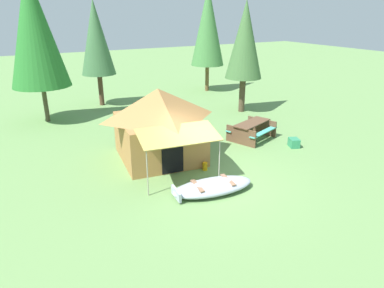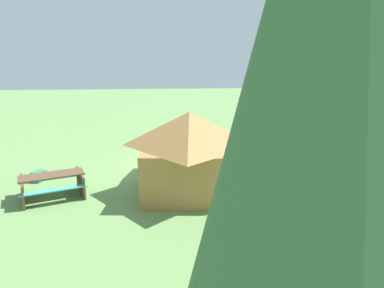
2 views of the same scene
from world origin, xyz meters
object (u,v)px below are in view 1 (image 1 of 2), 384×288
(canvas_cabin_tent, at_px, (159,123))
(pine_tree_side, at_px, (245,40))
(pine_tree_back_left, at_px, (34,29))
(cooler_box, at_px, (294,143))
(pine_tree_far_center, at_px, (208,26))
(picnic_table, at_px, (252,128))
(pine_tree_back_right, at_px, (96,38))
(beached_rowboat, at_px, (212,187))
(fuel_can, at_px, (205,166))

(canvas_cabin_tent, height_order, pine_tree_side, pine_tree_side)
(pine_tree_back_left, relative_size, pine_tree_side, 1.23)
(cooler_box, distance_m, pine_tree_far_center, 11.81)
(picnic_table, distance_m, pine_tree_back_right, 10.33)
(beached_rowboat, xyz_separation_m, cooler_box, (4.93, 1.64, -0.01))
(beached_rowboat, height_order, picnic_table, picnic_table)
(pine_tree_back_right, relative_size, pine_tree_side, 1.01)
(pine_tree_back_right, xyz_separation_m, pine_tree_side, (6.37, -5.07, -0.02))
(canvas_cabin_tent, xyz_separation_m, cooler_box, (5.24, -1.60, -1.20))
(fuel_can, xyz_separation_m, pine_tree_back_right, (-0.74, 10.63, 3.65))
(cooler_box, distance_m, fuel_can, 4.32)
(canvas_cabin_tent, xyz_separation_m, fuel_can, (0.93, -1.76, -1.23))
(canvas_cabin_tent, height_order, pine_tree_back_left, pine_tree_back_left)
(cooler_box, distance_m, pine_tree_side, 6.62)
(cooler_box, xyz_separation_m, pine_tree_back_right, (-5.05, 10.48, 3.61))
(beached_rowboat, xyz_separation_m, pine_tree_back_left, (-3.38, 10.23, 4.23))
(picnic_table, bearing_deg, cooler_box, -59.67)
(pine_tree_far_center, xyz_separation_m, pine_tree_side, (-1.04, -5.43, -0.48))
(pine_tree_back_right, bearing_deg, beached_rowboat, -89.42)
(cooler_box, height_order, pine_tree_back_left, pine_tree_back_left)
(cooler_box, bearing_deg, pine_tree_back_right, 115.73)
(canvas_cabin_tent, bearing_deg, pine_tree_back_right, 88.74)
(picnic_table, distance_m, fuel_can, 3.82)
(fuel_can, relative_size, pine_tree_side, 0.05)
(pine_tree_back_right, bearing_deg, pine_tree_back_left, -149.92)
(beached_rowboat, distance_m, pine_tree_far_center, 15.01)
(pine_tree_back_left, bearing_deg, beached_rowboat, -71.70)
(picnic_table, relative_size, pine_tree_back_right, 0.39)
(fuel_can, height_order, pine_tree_back_right, pine_tree_back_right)
(canvas_cabin_tent, distance_m, fuel_can, 2.34)
(cooler_box, bearing_deg, fuel_can, -177.94)
(picnic_table, distance_m, pine_tree_side, 5.52)
(canvas_cabin_tent, height_order, pine_tree_far_center, pine_tree_far_center)
(cooler_box, bearing_deg, beached_rowboat, -161.56)
(fuel_can, bearing_deg, pine_tree_back_right, 93.96)
(beached_rowboat, distance_m, picnic_table, 5.15)
(beached_rowboat, bearing_deg, canvas_cabin_tent, 95.60)
(canvas_cabin_tent, distance_m, picnic_table, 4.40)
(beached_rowboat, height_order, canvas_cabin_tent, canvas_cabin_tent)
(pine_tree_back_right, bearing_deg, canvas_cabin_tent, -91.26)
(pine_tree_side, bearing_deg, beached_rowboat, -131.54)
(picnic_table, relative_size, pine_tree_back_left, 0.32)
(pine_tree_back_left, relative_size, pine_tree_back_right, 1.21)
(cooler_box, height_order, pine_tree_far_center, pine_tree_far_center)
(beached_rowboat, relative_size, pine_tree_back_right, 0.46)
(picnic_table, height_order, pine_tree_side, pine_tree_side)
(fuel_can, height_order, pine_tree_back_left, pine_tree_back_left)
(canvas_cabin_tent, relative_size, pine_tree_back_right, 0.80)
(fuel_can, distance_m, pine_tree_far_center, 13.50)
(canvas_cabin_tent, distance_m, pine_tree_side, 7.96)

